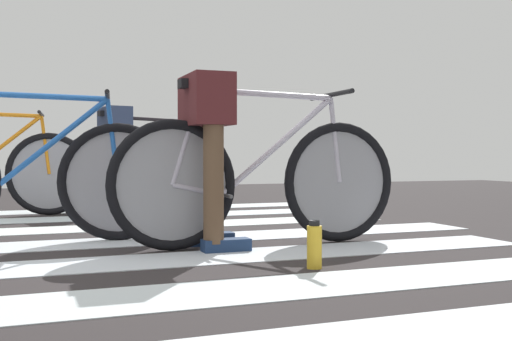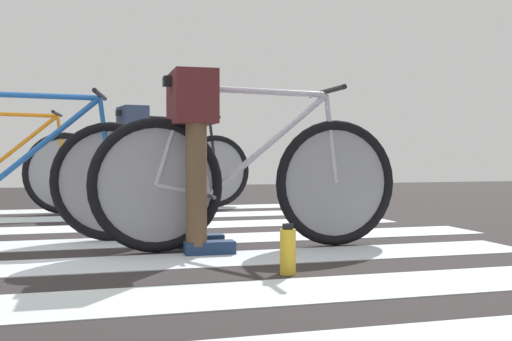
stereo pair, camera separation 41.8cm
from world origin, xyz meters
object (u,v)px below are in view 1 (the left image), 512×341
Objects in this scene: bicycle_1_of_4 at (259,179)px; cyclist_1_of_4 at (207,137)px; water_bottle at (314,246)px; bicycle_4_of_4 at (147,169)px; bicycle_2_of_4 at (29,178)px; cyclist_4_of_4 at (115,144)px.

cyclist_1_of_4 is (-0.31, 0.00, 0.24)m from bicycle_1_of_4.
cyclist_1_of_4 is at bearing 180.00° from bicycle_1_of_4.
water_bottle is (0.28, -0.76, -0.52)m from cyclist_1_of_4.
bicycle_4_of_4 is 3.45m from water_bottle.
bicycle_1_of_4 and bicycle_4_of_4 have the same top height.
bicycle_2_of_4 is at bearing 147.30° from cyclist_1_of_4.
bicycle_4_of_4 is (1.12, 2.09, 0.00)m from bicycle_2_of_4.
bicycle_2_of_4 is at bearing 131.53° from water_bottle.
bicycle_1_of_4 is at bearing -17.76° from bicycle_2_of_4.
bicycle_1_of_4 is at bearing 87.99° from water_bottle.
cyclist_1_of_4 reaches higher than bicycle_2_of_4.
cyclist_1_of_4 reaches higher than water_bottle.
cyclist_4_of_4 is at bearing 96.52° from water_bottle.
cyclist_4_of_4 is at bearing 99.36° from bicycle_1_of_4.
cyclist_1_of_4 is at bearing -24.82° from bicycle_2_of_4.
bicycle_2_of_4 is 7.84× the size of water_bottle.
cyclist_4_of_4 reaches higher than bicycle_2_of_4.
bicycle_2_of_4 is 2.37m from bicycle_4_of_4.
cyclist_1_of_4 is 0.56× the size of bicycle_2_of_4.
cyclist_1_of_4 is at bearing -103.22° from bicycle_4_of_4.
cyclist_4_of_4 reaches higher than bicycle_4_of_4.
cyclist_4_of_4 reaches higher than cyclist_1_of_4.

